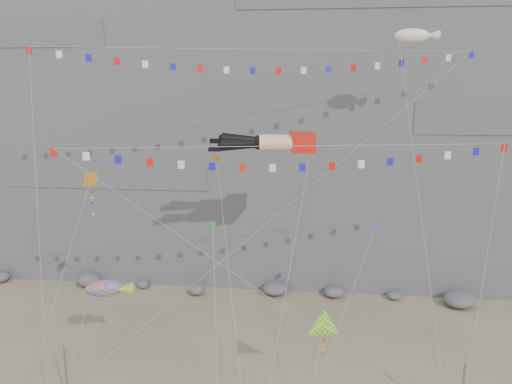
# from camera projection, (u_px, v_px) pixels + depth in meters

# --- Properties ---
(cliff) EXTENTS (80.00, 28.00, 50.00)m
(cliff) POSITION_uv_depth(u_px,v_px,m) (285.00, 52.00, 60.64)
(cliff) COLOR slate
(cliff) RESTS_ON ground
(talus_boulders) EXTENTS (60.00, 3.00, 1.20)m
(talus_boulders) POSITION_uv_depth(u_px,v_px,m) (275.00, 289.00, 51.24)
(talus_boulders) COLOR slate
(talus_boulders) RESTS_ON ground
(anchor_pole_left) EXTENTS (0.12, 0.12, 4.38)m
(anchor_pole_left) POSITION_uv_depth(u_px,v_px,m) (66.00, 377.00, 33.07)
(anchor_pole_left) COLOR slate
(anchor_pole_left) RESTS_ON ground
(legs_kite) EXTENTS (8.27, 15.99, 22.31)m
(legs_kite) POSITION_uv_depth(u_px,v_px,m) (273.00, 142.00, 38.31)
(legs_kite) COLOR red
(legs_kite) RESTS_ON ground
(flag_banner_upper) EXTENTS (34.28, 17.75, 30.25)m
(flag_banner_upper) POSITION_uv_depth(u_px,v_px,m) (265.00, 50.00, 39.47)
(flag_banner_upper) COLOR red
(flag_banner_upper) RESTS_ON ground
(flag_banner_lower) EXTENTS (30.13, 8.04, 20.99)m
(flag_banner_lower) POSITION_uv_depth(u_px,v_px,m) (288.00, 146.00, 33.56)
(flag_banner_lower) COLOR red
(flag_banner_lower) RESTS_ON ground
(harlequin_kite) EXTENTS (4.22, 7.23, 16.25)m
(harlequin_kite) POSITION_uv_depth(u_px,v_px,m) (90.00, 180.00, 34.27)
(harlequin_kite) COLOR red
(harlequin_kite) RESTS_ON ground
(fish_windsock) EXTENTS (4.48, 3.97, 8.37)m
(fish_windsock) POSITION_uv_depth(u_px,v_px,m) (104.00, 288.00, 34.39)
(fish_windsock) COLOR #FF5C0D
(fish_windsock) RESTS_ON ground
(delta_kite) EXTENTS (2.90, 6.12, 8.89)m
(delta_kite) POSITION_uv_depth(u_px,v_px,m) (324.00, 328.00, 30.34)
(delta_kite) COLOR #F8EC0C
(delta_kite) RESTS_ON ground
(blimp_windsock) EXTENTS (3.87, 14.15, 28.29)m
(blimp_windsock) POSITION_uv_depth(u_px,v_px,m) (412.00, 37.00, 39.18)
(blimp_windsock) COLOR #F2E1C7
(blimp_windsock) RESTS_ON ground
(small_kite_a) EXTENTS (4.82, 14.35, 20.97)m
(small_kite_a) POSITION_uv_depth(u_px,v_px,m) (217.00, 163.00, 39.62)
(small_kite_a) COLOR orange
(small_kite_a) RESTS_ON ground
(small_kite_b) EXTENTS (6.48, 12.44, 16.84)m
(small_kite_b) POSITION_uv_depth(u_px,v_px,m) (376.00, 228.00, 37.80)
(small_kite_b) COLOR purple
(small_kite_b) RESTS_ON ground
(small_kite_c) EXTENTS (2.71, 10.49, 15.04)m
(small_kite_c) POSITION_uv_depth(u_px,v_px,m) (213.00, 229.00, 36.02)
(small_kite_c) COLOR green
(small_kite_c) RESTS_ON ground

